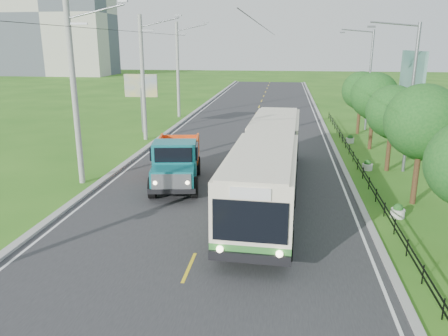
% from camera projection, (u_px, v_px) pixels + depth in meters
% --- Properties ---
extents(ground, '(240.00, 240.00, 0.00)m').
position_uv_depth(ground, '(189.00, 268.00, 15.75)').
color(ground, '#296217').
rests_on(ground, ground).
extents(road, '(14.00, 120.00, 0.02)m').
position_uv_depth(road, '(242.00, 145.00, 34.80)').
color(road, '#28282B').
rests_on(road, ground).
extents(curb_left, '(0.40, 120.00, 0.15)m').
position_uv_depth(curb_left, '(155.00, 141.00, 35.73)').
color(curb_left, '#9E9E99').
rests_on(curb_left, ground).
extents(curb_right, '(0.30, 120.00, 0.10)m').
position_uv_depth(curb_right, '(334.00, 147.00, 33.85)').
color(curb_right, '#9E9E99').
rests_on(curb_right, ground).
extents(edge_line_left, '(0.12, 120.00, 0.00)m').
position_uv_depth(edge_line_left, '(162.00, 142.00, 35.67)').
color(edge_line_left, silver).
rests_on(edge_line_left, road).
extents(edge_line_right, '(0.12, 120.00, 0.00)m').
position_uv_depth(edge_line_right, '(328.00, 147.00, 33.92)').
color(edge_line_right, silver).
rests_on(edge_line_right, road).
extents(centre_dash, '(0.12, 2.20, 0.00)m').
position_uv_depth(centre_dash, '(189.00, 267.00, 15.74)').
color(centre_dash, yellow).
rests_on(centre_dash, road).
extents(railing_right, '(0.04, 40.00, 0.60)m').
position_uv_depth(railing_right, '(358.00, 165.00, 27.95)').
color(railing_right, black).
rests_on(railing_right, ground).
extents(pole_near, '(3.51, 0.32, 10.00)m').
position_uv_depth(pole_near, '(75.00, 94.00, 24.01)').
color(pole_near, gray).
rests_on(pole_near, ground).
extents(pole_mid, '(3.51, 0.32, 10.00)m').
position_uv_depth(pole_mid, '(143.00, 78.00, 35.44)').
color(pole_mid, gray).
rests_on(pole_mid, ground).
extents(pole_far, '(3.51, 0.32, 10.00)m').
position_uv_depth(pole_far, '(178.00, 70.00, 46.87)').
color(pole_far, gray).
rests_on(pole_far, ground).
extents(tree_third, '(3.60, 3.62, 6.00)m').
position_uv_depth(tree_third, '(422.00, 125.00, 21.11)').
color(tree_third, '#382314').
rests_on(tree_third, ground).
extents(tree_fourth, '(3.24, 3.31, 5.40)m').
position_uv_depth(tree_fourth, '(393.00, 114.00, 26.94)').
color(tree_fourth, '#382314').
rests_on(tree_fourth, ground).
extents(tree_fifth, '(3.48, 3.52, 5.80)m').
position_uv_depth(tree_fifth, '(375.00, 98.00, 32.58)').
color(tree_fifth, '#382314').
rests_on(tree_fifth, ground).
extents(tree_back, '(3.30, 3.36, 5.50)m').
position_uv_depth(tree_back, '(361.00, 92.00, 38.35)').
color(tree_back, '#382314').
rests_on(tree_back, ground).
extents(streetlight_mid, '(3.02, 0.20, 9.07)m').
position_uv_depth(streetlight_mid, '(409.00, 93.00, 26.34)').
color(streetlight_mid, slate).
rests_on(streetlight_mid, ground).
extents(streetlight_far, '(3.02, 0.20, 9.07)m').
position_uv_depth(streetlight_far, '(368.00, 77.00, 39.67)').
color(streetlight_far, slate).
rests_on(streetlight_far, ground).
extents(planter_near, '(0.64, 0.64, 0.67)m').
position_uv_depth(planter_near, '(398.00, 211.00, 20.26)').
color(planter_near, silver).
rests_on(planter_near, ground).
extents(planter_mid, '(0.64, 0.64, 0.67)m').
position_uv_depth(planter_mid, '(367.00, 166.00, 27.88)').
color(planter_mid, silver).
rests_on(planter_mid, ground).
extents(planter_far, '(0.64, 0.64, 0.67)m').
position_uv_depth(planter_far, '(350.00, 139.00, 35.50)').
color(planter_far, silver).
rests_on(planter_far, ground).
extents(billboard_left, '(3.00, 0.20, 5.20)m').
position_uv_depth(billboard_left, '(141.00, 89.00, 38.80)').
color(billboard_left, slate).
rests_on(billboard_left, ground).
extents(billboard_right, '(0.24, 6.00, 7.30)m').
position_uv_depth(billboard_right, '(412.00, 79.00, 31.72)').
color(billboard_right, slate).
rests_on(billboard_right, ground).
extents(apartment_near, '(28.00, 14.00, 30.00)m').
position_uv_depth(apartment_near, '(54.00, 14.00, 109.35)').
color(apartment_near, '#B7B2A3').
rests_on(apartment_near, ground).
extents(apartment_far, '(24.00, 14.00, 26.00)m').
position_uv_depth(apartment_far, '(20.00, 26.00, 137.00)').
color(apartment_far, '#B7B2A3').
rests_on(apartment_far, ground).
extents(bus, '(3.48, 17.60, 3.38)m').
position_uv_depth(bus, '(269.00, 158.00, 22.74)').
color(bus, '#327930').
rests_on(bus, ground).
extents(dump_truck, '(3.42, 6.74, 2.71)m').
position_uv_depth(dump_truck, '(176.00, 159.00, 24.61)').
color(dump_truck, '#126B71').
rests_on(dump_truck, ground).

